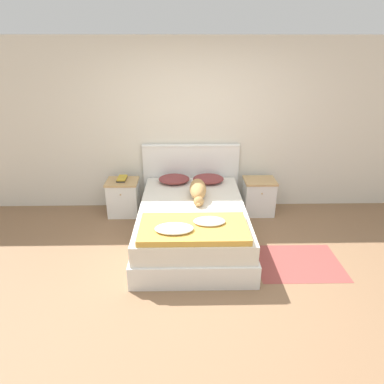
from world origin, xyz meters
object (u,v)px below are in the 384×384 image
dog (198,190)px  bed (192,223)px  pillow_left (174,179)px  book_stack (122,179)px  nightstand_right (259,196)px  pillow_right (208,179)px  nightstand_left (123,197)px

dog → bed: bearing=-107.5°
pillow_left → book_stack: 0.78m
dog → book_stack: bearing=153.3°
nightstand_right → pillow_left: (-1.30, 0.00, 0.29)m
pillow_right → book_stack: size_ratio=2.08×
nightstand_right → book_stack: book_stack is taller
nightstand_left → pillow_right: bearing=0.1°
bed → dog: (0.08, 0.26, 0.37)m
nightstand_right → pillow_right: bearing=179.8°
bed → pillow_right: 0.90m
pillow_right → nightstand_right: bearing=-0.2°
dog → book_stack: dog is taller
nightstand_right → book_stack: bearing=179.3°
nightstand_left → nightstand_right: bearing=0.0°
bed → dog: bearing=72.5°
book_stack → nightstand_left: bearing=-85.5°
nightstand_left → pillow_right: (1.30, 0.00, 0.29)m
pillow_right → dog: size_ratio=0.63×
pillow_left → book_stack: bearing=178.3°
bed → book_stack: bearing=141.5°
bed → nightstand_right: size_ratio=3.79×
pillow_left → dog: size_ratio=0.63×
bed → pillow_right: size_ratio=4.49×
bed → nightstand_left: size_ratio=3.79×
bed → book_stack: (-1.04, 0.83, 0.32)m
pillow_left → book_stack: pillow_left is taller
bed → book_stack: 1.37m
bed → book_stack: book_stack is taller
nightstand_right → pillow_right: (-0.78, 0.00, 0.29)m
book_stack → bed: bearing=-38.5°
pillow_right → pillow_left: bearing=180.0°
nightstand_left → nightstand_right: size_ratio=1.00×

